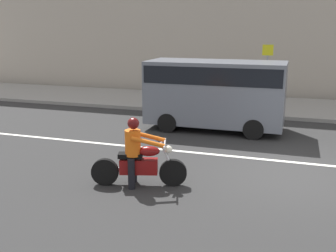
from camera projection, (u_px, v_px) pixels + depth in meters
ground_plane at (292, 174)px, 9.38m from camera, size 80.00×80.00×0.00m
sidewalk_slab at (296, 108)px, 16.74m from camera, size 40.00×4.40×0.14m
lane_marking_stripe at (265, 159)px, 10.42m from camera, size 18.00×0.14×0.01m
motorcycle_with_rider_orange_stripe at (138, 158)px, 8.59m from camera, size 2.04×0.85×1.53m
parked_van_slate_gray at (215, 90)px, 13.22m from camera, size 4.51×1.96×2.30m
street_sign_post at (267, 69)px, 16.51m from camera, size 0.44×0.08×2.58m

